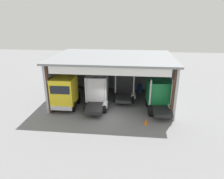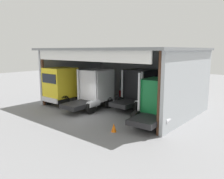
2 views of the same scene
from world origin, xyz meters
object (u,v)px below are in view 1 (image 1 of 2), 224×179
object	(u,v)px
tool_cart	(103,88)
traffic_cone	(146,122)
truck_green_yard_outside	(159,95)
oil_drum	(140,88)
truck_black_center_right_bay	(125,84)
truck_white_left_bay	(97,91)
truck_yellow_right_bay	(65,92)

from	to	relation	value
tool_cart	traffic_cone	size ratio (longest dim) A/B	1.79
truck_green_yard_outside	oil_drum	bearing A→B (deg)	104.45
truck_black_center_right_bay	tool_cart	xyz separation A→B (m)	(-2.97, 1.71, -1.36)
truck_white_left_bay	truck_yellow_right_bay	bearing A→B (deg)	-165.41
truck_yellow_right_bay	truck_green_yard_outside	xyz separation A→B (m)	(10.08, 0.75, -0.20)
oil_drum	traffic_cone	size ratio (longest dim) A/B	1.66
oil_drum	tool_cart	xyz separation A→B (m)	(-4.88, -0.66, 0.03)
truck_yellow_right_bay	tool_cart	world-z (taller)	truck_yellow_right_bay
tool_cart	truck_black_center_right_bay	bearing A→B (deg)	-29.99
oil_drum	tool_cart	bearing A→B (deg)	-172.30
truck_black_center_right_bay	truck_green_yard_outside	bearing A→B (deg)	-37.66
truck_white_left_bay	truck_black_center_right_bay	xyz separation A→B (m)	(3.03, 2.71, 0.04)
truck_yellow_right_bay	truck_black_center_right_bay	world-z (taller)	truck_yellow_right_bay
truck_white_left_bay	oil_drum	bearing A→B (deg)	43.35
truck_black_center_right_bay	tool_cart	distance (m)	3.69
truck_white_left_bay	tool_cart	distance (m)	4.62
truck_yellow_right_bay	truck_green_yard_outside	distance (m)	10.11
truck_yellow_right_bay	truck_black_center_right_bay	xyz separation A→B (m)	(6.37, 3.74, -0.07)
oil_drum	truck_black_center_right_bay	bearing A→B (deg)	-128.80
truck_green_yard_outside	oil_drum	size ratio (longest dim) A/B	5.20
truck_black_center_right_bay	truck_green_yard_outside	world-z (taller)	truck_green_yard_outside
truck_white_left_bay	traffic_cone	bearing A→B (deg)	-37.23
truck_green_yard_outside	truck_yellow_right_bay	bearing A→B (deg)	-179.84
truck_yellow_right_bay	oil_drum	size ratio (longest dim) A/B	4.88
truck_green_yard_outside	truck_black_center_right_bay	bearing A→B (deg)	136.97
tool_cart	truck_green_yard_outside	bearing A→B (deg)	-35.20
oil_drum	tool_cart	size ratio (longest dim) A/B	0.93
truck_black_center_right_bay	oil_drum	distance (m)	3.35
truck_green_yard_outside	traffic_cone	bearing A→B (deg)	-117.57
truck_yellow_right_bay	oil_drum	xyz separation A→B (m)	(8.28, 6.12, -1.46)
truck_yellow_right_bay	truck_black_center_right_bay	distance (m)	7.39
truck_yellow_right_bay	traffic_cone	bearing A→B (deg)	161.95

